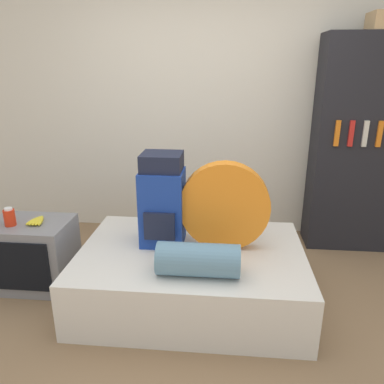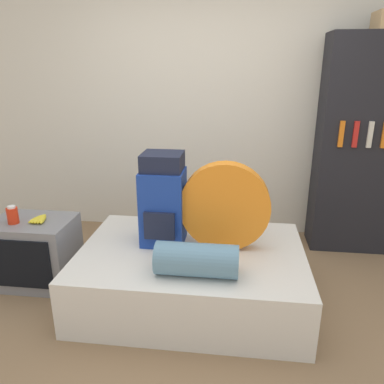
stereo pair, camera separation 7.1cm
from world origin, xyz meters
name	(u,v)px [view 1 (the left image)]	position (x,y,z in m)	size (l,w,h in m)	color
ground_plane	(191,339)	(0.00, 0.00, 0.00)	(16.00, 16.00, 0.00)	#846647
wall_back	(209,108)	(0.00, 1.83, 1.30)	(8.00, 0.05, 2.60)	silver
bed	(192,274)	(-0.04, 0.45, 0.21)	(1.65, 1.15, 0.42)	silver
backpack	(163,201)	(-0.27, 0.56, 0.76)	(0.32, 0.32, 0.69)	navy
tent_bag	(225,206)	(0.19, 0.52, 0.75)	(0.65, 0.12, 0.65)	orange
sleeping_roll	(198,260)	(0.03, 0.11, 0.53)	(0.53, 0.22, 0.22)	#5B849E
television	(32,254)	(-1.34, 0.54, 0.27)	(0.63, 0.47, 0.55)	gray
canister	(10,217)	(-1.44, 0.48, 0.61)	(0.08, 0.08, 0.14)	red
banana_bunch	(38,221)	(-1.26, 0.55, 0.56)	(0.14, 0.18, 0.04)	yellow
bookshelf	(363,147)	(1.46, 1.56, 0.99)	(0.90, 0.38, 1.99)	black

